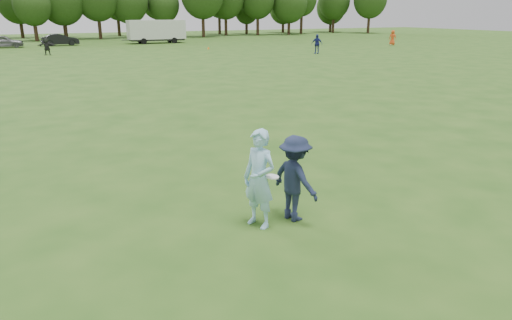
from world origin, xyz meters
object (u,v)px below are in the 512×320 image
object	(u,v)px
player_far_d	(47,46)
field_cone	(208,48)
player_far_b	(317,44)
car_f	(60,40)
player_far_c	(393,38)
defender	(295,178)
cargo_trailer	(156,30)
thrower	(259,179)
car_e	(3,41)

from	to	relation	value
player_far_d	field_cone	bearing A→B (deg)	6.39
player_far_b	car_f	world-z (taller)	player_far_b
player_far_c	field_cone	bearing A→B (deg)	41.84
player_far_c	player_far_d	size ratio (longest dim) A/B	1.06
player_far_b	field_cone	xyz separation A→B (m)	(-8.23, 11.13, -0.86)
player_far_b	defender	bearing A→B (deg)	-77.98
cargo_trailer	defender	bearing A→B (deg)	-102.01
thrower	field_cone	world-z (taller)	thrower
player_far_c	car_e	bearing A→B (deg)	31.38
thrower	player_far_c	size ratio (longest dim) A/B	1.05
thrower	player_far_c	xyz separation A→B (m)	(40.99, 41.08, -0.05)
player_far_c	car_f	bearing A→B (deg)	27.12
player_far_c	field_cone	size ratio (longest dim) A/B	6.58
player_far_c	car_f	world-z (taller)	player_far_c
defender	player_far_d	size ratio (longest dim) A/B	1.00
player_far_d	car_e	bearing A→B (deg)	114.07
player_far_c	player_far_d	world-z (taller)	player_far_c
car_f	player_far_b	bearing A→B (deg)	-141.51
player_far_d	cargo_trailer	size ratio (longest dim) A/B	0.21
defender	player_far_c	bearing A→B (deg)	-57.71
thrower	car_e	world-z (taller)	thrower
thrower	player_far_b	size ratio (longest dim) A/B	1.02
defender	car_f	size ratio (longest dim) A/B	0.40
car_f	field_cone	xyz separation A→B (m)	(15.58, -14.36, -0.62)
defender	player_far_c	xyz separation A→B (m)	(40.17, 41.13, 0.06)
defender	cargo_trailer	bearing A→B (deg)	-25.40
player_far_c	thrower	bearing A→B (deg)	97.22
player_far_b	field_cone	bearing A→B (deg)	172.79
field_cone	player_far_d	bearing A→B (deg)	-179.71
player_far_d	car_f	distance (m)	14.64
cargo_trailer	car_e	bearing A→B (deg)	-179.03
field_cone	player_far_c	bearing A→B (deg)	-10.32
defender	player_far_b	xyz separation A→B (m)	(23.54, 34.53, 0.08)
player_far_c	car_f	size ratio (longest dim) A/B	0.42
thrower	cargo_trailer	world-z (taller)	cargo_trailer
player_far_b	player_far_d	bearing A→B (deg)	-156.59
player_far_b	player_far_d	world-z (taller)	player_far_b
field_cone	thrower	bearing A→B (deg)	-109.48
player_far_c	car_f	xyz separation A→B (m)	(-40.43, 18.89, -0.22)
defender	cargo_trailer	distance (m)	60.68
defender	field_cone	world-z (taller)	defender
thrower	field_cone	size ratio (longest dim) A/B	6.91
defender	car_f	distance (m)	60.02
player_far_c	car_e	size ratio (longest dim) A/B	0.43
thrower	car_e	bearing A→B (deg)	162.39
car_e	field_cone	size ratio (longest dim) A/B	15.31
thrower	car_e	xyz separation A→B (m)	(-6.13, 58.96, -0.25)
player_far_d	cargo_trailer	world-z (taller)	cargo_trailer
field_cone	car_e	bearing A→B (deg)	149.04
defender	car_e	size ratio (longest dim) A/B	0.41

